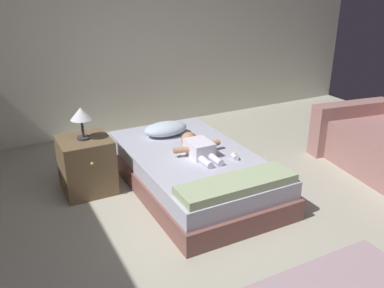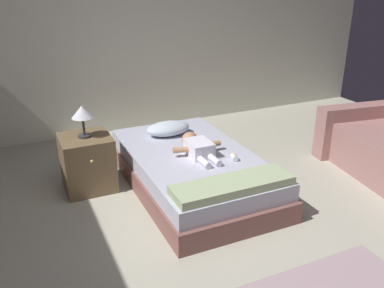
# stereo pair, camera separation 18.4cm
# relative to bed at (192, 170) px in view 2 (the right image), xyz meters

# --- Properties ---
(ground_plane) EXTENTS (8.00, 8.00, 0.00)m
(ground_plane) POSITION_rel_bed_xyz_m (-0.26, -1.05, -0.18)
(ground_plane) COLOR #AFAB98
(wall_behind_bed) EXTENTS (8.00, 0.12, 2.88)m
(wall_behind_bed) POSITION_rel_bed_xyz_m (-0.26, 1.95, 1.26)
(wall_behind_bed) COLOR silver
(wall_behind_bed) RESTS_ON ground_plane
(bed) EXTENTS (1.14, 2.00, 0.36)m
(bed) POSITION_rel_bed_xyz_m (0.00, 0.00, 0.00)
(bed) COLOR brown
(bed) RESTS_ON ground_plane
(pillow) EXTENTS (0.48, 0.29, 0.15)m
(pillow) POSITION_rel_bed_xyz_m (-0.02, 0.57, 0.26)
(pillow) COLOR silver
(pillow) RESTS_ON bed
(baby) EXTENTS (0.50, 0.61, 0.17)m
(baby) POSITION_rel_bed_xyz_m (0.04, -0.03, 0.25)
(baby) COLOR white
(baby) RESTS_ON bed
(toothbrush) EXTENTS (0.07, 0.13, 0.02)m
(toothbrush) POSITION_rel_bed_xyz_m (0.28, 0.13, 0.19)
(toothbrush) COLOR #B63EAD
(toothbrush) RESTS_ON bed
(nightstand) EXTENTS (0.47, 0.50, 0.54)m
(nightstand) POSITION_rel_bed_xyz_m (-0.94, 0.40, 0.10)
(nightstand) COLOR brown
(nightstand) RESTS_ON ground_plane
(lamp) EXTENTS (0.20, 0.20, 0.31)m
(lamp) POSITION_rel_bed_xyz_m (-0.94, 0.40, 0.60)
(lamp) COLOR #333338
(lamp) RESTS_ON nightstand
(blanket) EXTENTS (1.03, 0.31, 0.07)m
(blanket) POSITION_rel_bed_xyz_m (0.00, -0.79, 0.22)
(blanket) COLOR #A4B58A
(blanket) RESTS_ON bed
(baby_bottle) EXTENTS (0.07, 0.10, 0.08)m
(baby_bottle) POSITION_rel_bed_xyz_m (0.30, -0.31, 0.22)
(baby_bottle) COLOR white
(baby_bottle) RESTS_ON bed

